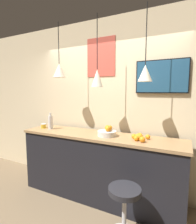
{
  "coord_description": "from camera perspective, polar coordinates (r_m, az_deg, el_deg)",
  "views": [
    {
      "loc": [
        1.18,
        -1.83,
        1.69
      ],
      "look_at": [
        0.0,
        0.54,
        1.38
      ],
      "focal_mm": 28.0,
      "sensor_mm": 36.0,
      "label": 1
    }
  ],
  "objects": [
    {
      "name": "pendant_lamp_middle",
      "position": [
        2.62,
        -0.27,
        11.13
      ],
      "size": [
        0.17,
        0.17,
        1.04
      ],
      "color": "black"
    },
    {
      "name": "mounted_tv",
      "position": [
        2.74,
        20.03,
        10.83
      ],
      "size": [
        0.74,
        0.04,
        0.48
      ],
      "color": "black"
    },
    {
      "name": "back_wall",
      "position": [
        3.02,
        3.43,
        2.07
      ],
      "size": [
        8.0,
        0.06,
        2.9
      ],
      "color": "beige",
      "rests_on": "ground_plane"
    },
    {
      "name": "ground_plane",
      "position": [
        2.75,
        -5.84,
        -31.27
      ],
      "size": [
        14.0,
        14.0,
        0.0
      ],
      "primitive_type": "plane",
      "color": "#756047"
    },
    {
      "name": "pendant_lamp_left",
      "position": [
        3.01,
        -12.53,
        13.14
      ],
      "size": [
        0.2,
        0.2,
        0.88
      ],
      "color": "black"
    },
    {
      "name": "wall_poster",
      "position": [
        3.08,
        0.92,
        17.47
      ],
      "size": [
        0.52,
        0.01,
        0.65
      ],
      "color": "#C64C3D"
    },
    {
      "name": "juice_bottle",
      "position": [
        3.19,
        -15.22,
        -3.23
      ],
      "size": [
        0.08,
        0.08,
        0.29
      ],
      "color": "silver",
      "rests_on": "service_counter"
    },
    {
      "name": "spread_jar",
      "position": [
        3.32,
        -17.36,
        -4.37
      ],
      "size": [
        0.09,
        0.09,
        0.08
      ],
      "color": "gold",
      "rests_on": "service_counter"
    },
    {
      "name": "bar_stool",
      "position": [
        2.26,
        8.58,
        -28.19
      ],
      "size": [
        0.45,
        0.45,
        0.63
      ],
      "color": "#B7B7BC",
      "rests_on": "ground_plane"
    },
    {
      "name": "fruit_bowl",
      "position": [
        2.63,
        3.02,
        -6.67
      ],
      "size": [
        0.28,
        0.28,
        0.16
      ],
      "color": "beige",
      "rests_on": "service_counter"
    },
    {
      "name": "orange_pile",
      "position": [
        2.49,
        13.46,
        -7.95
      ],
      "size": [
        0.25,
        0.26,
        0.09
      ],
      "color": "orange",
      "rests_on": "service_counter"
    },
    {
      "name": "service_counter",
      "position": [
        2.89,
        0.0,
        -17.28
      ],
      "size": [
        2.58,
        0.59,
        1.03
      ],
      "color": "black",
      "rests_on": "ground_plane"
    },
    {
      "name": "pendant_lamp_right",
      "position": [
        2.4,
        15.15,
        12.29
      ],
      "size": [
        0.19,
        0.19,
        0.98
      ],
      "color": "black"
    }
  ]
}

